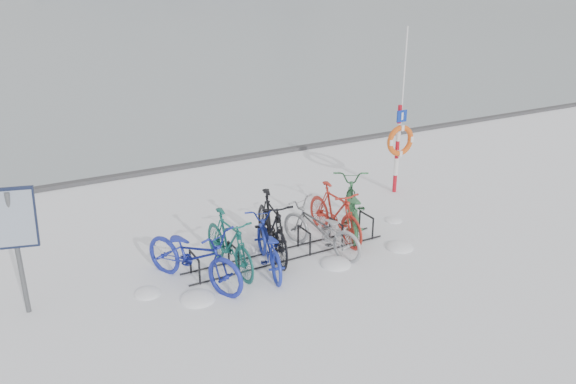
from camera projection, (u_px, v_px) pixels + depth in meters
The scene contains 13 objects.
ground at pixel (287, 255), 10.43m from camera, with size 900.00×900.00×0.00m, color white.
quay_edge at pixel (182, 167), 15.23m from camera, with size 400.00×0.25×0.10m, color #3F3F42.
bike_rack at pixel (287, 246), 10.36m from camera, with size 4.00×0.48×0.46m.
info_board at pixel (13, 226), 8.11m from camera, with size 0.72×0.42×2.03m.
lifebuoy_station at pixel (400, 141), 13.06m from camera, with size 0.74×0.22×3.85m.
bike_0 at pixel (194, 253), 9.28m from camera, with size 0.73×2.11×1.11m, color #1D299C.
bike_1 at pixel (229, 241), 9.77m from camera, with size 0.50×1.78×1.07m, color #14574F.
bike_2 at pixel (268, 243), 9.83m from camera, with size 0.62×1.79×0.94m, color #1D30AA.
bike_3 at pixel (272, 224), 10.32m from camera, with size 0.55×1.96×1.18m, color black.
bike_4 at pixel (320, 227), 10.42m from camera, with size 0.65×1.87×0.98m, color #939499.
bike_5 at pixel (335, 211), 10.98m from camera, with size 0.52×1.84×1.10m, color red.
bike_6 at pixel (352, 205), 11.31m from camera, with size 0.73×2.09×1.10m, color #2F6E40.
snow_drifts at pixel (298, 258), 10.31m from camera, with size 5.82×1.99×0.20m.
Camera 1 is at (-4.55, -8.16, 4.77)m, focal length 35.00 mm.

